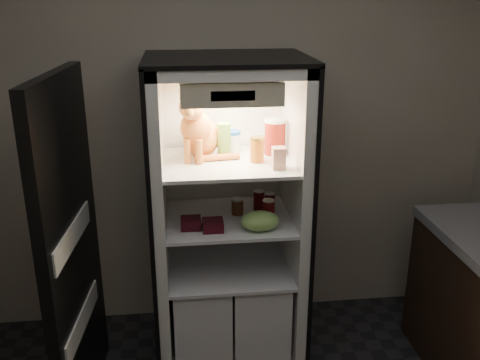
{
  "coord_description": "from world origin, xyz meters",
  "views": [
    {
      "loc": [
        -0.27,
        -1.58,
        2.22
      ],
      "look_at": [
        0.07,
        1.32,
        1.17
      ],
      "focal_mm": 40.0,
      "sensor_mm": 36.0,
      "label": 1
    }
  ],
  "objects_px": {
    "refrigerator": "(228,235)",
    "soda_can_a": "(259,200)",
    "tabby_cat": "(199,131)",
    "grape_bag": "(260,221)",
    "cream_carton": "(279,158)",
    "soda_can_b": "(270,202)",
    "salsa_jar": "(257,149)",
    "soda_can_c": "(268,211)",
    "condiment_jar": "(237,206)",
    "berry_box_right": "(213,225)",
    "mayo_tub": "(233,142)",
    "parmesan_shaker": "(224,140)",
    "berry_box_left": "(191,223)",
    "pepper_jar": "(275,137)"
  },
  "relations": [
    {
      "from": "tabby_cat",
      "to": "mayo_tub",
      "type": "distance_m",
      "value": 0.24
    },
    {
      "from": "refrigerator",
      "to": "salsa_jar",
      "type": "bearing_deg",
      "value": -30.63
    },
    {
      "from": "condiment_jar",
      "to": "berry_box_right",
      "type": "relative_size",
      "value": 0.87
    },
    {
      "from": "refrigerator",
      "to": "grape_bag",
      "type": "bearing_deg",
      "value": -58.4
    },
    {
      "from": "tabby_cat",
      "to": "grape_bag",
      "type": "height_order",
      "value": "tabby_cat"
    },
    {
      "from": "mayo_tub",
      "to": "berry_box_right",
      "type": "bearing_deg",
      "value": -113.82
    },
    {
      "from": "pepper_jar",
      "to": "berry_box_right",
      "type": "distance_m",
      "value": 0.64
    },
    {
      "from": "soda_can_c",
      "to": "pepper_jar",
      "type": "bearing_deg",
      "value": 71.33
    },
    {
      "from": "soda_can_a",
      "to": "soda_can_c",
      "type": "xyz_separation_m",
      "value": [
        0.03,
        -0.18,
        0.0
      ]
    },
    {
      "from": "grape_bag",
      "to": "refrigerator",
      "type": "bearing_deg",
      "value": 121.6
    },
    {
      "from": "parmesan_shaker",
      "to": "condiment_jar",
      "type": "distance_m",
      "value": 0.41
    },
    {
      "from": "cream_carton",
      "to": "soda_can_b",
      "type": "height_order",
      "value": "cream_carton"
    },
    {
      "from": "tabby_cat",
      "to": "pepper_jar",
      "type": "height_order",
      "value": "tabby_cat"
    },
    {
      "from": "pepper_jar",
      "to": "salsa_jar",
      "type": "bearing_deg",
      "value": -132.29
    },
    {
      "from": "condiment_jar",
      "to": "grape_bag",
      "type": "xyz_separation_m",
      "value": [
        0.1,
        -0.24,
        0.0
      ]
    },
    {
      "from": "refrigerator",
      "to": "cream_carton",
      "type": "height_order",
      "value": "refrigerator"
    },
    {
      "from": "soda_can_b",
      "to": "mayo_tub",
      "type": "bearing_deg",
      "value": 155.18
    },
    {
      "from": "refrigerator",
      "to": "tabby_cat",
      "type": "relative_size",
      "value": 4.38
    },
    {
      "from": "soda_can_a",
      "to": "berry_box_right",
      "type": "xyz_separation_m",
      "value": [
        -0.3,
        -0.27,
        -0.03
      ]
    },
    {
      "from": "tabby_cat",
      "to": "condiment_jar",
      "type": "bearing_deg",
      "value": 6.65
    },
    {
      "from": "salsa_jar",
      "to": "grape_bag",
      "type": "distance_m",
      "value": 0.4
    },
    {
      "from": "pepper_jar",
      "to": "berry_box_left",
      "type": "height_order",
      "value": "pepper_jar"
    },
    {
      "from": "salsa_jar",
      "to": "parmesan_shaker",
      "type": "bearing_deg",
      "value": 150.27
    },
    {
      "from": "soda_can_c",
      "to": "berry_box_left",
      "type": "xyz_separation_m",
      "value": [
        -0.45,
        -0.04,
        -0.04
      ]
    },
    {
      "from": "soda_can_c",
      "to": "berry_box_right",
      "type": "relative_size",
      "value": 1.12
    },
    {
      "from": "tabby_cat",
      "to": "soda_can_b",
      "type": "bearing_deg",
      "value": 15.51
    },
    {
      "from": "condiment_jar",
      "to": "cream_carton",
      "type": "bearing_deg",
      "value": -46.09
    },
    {
      "from": "mayo_tub",
      "to": "soda_can_a",
      "type": "relative_size",
      "value": 1.08
    },
    {
      "from": "mayo_tub",
      "to": "soda_can_b",
      "type": "distance_m",
      "value": 0.43
    },
    {
      "from": "soda_can_c",
      "to": "condiment_jar",
      "type": "xyz_separation_m",
      "value": [
        -0.17,
        0.12,
        -0.01
      ]
    },
    {
      "from": "refrigerator",
      "to": "pepper_jar",
      "type": "distance_m",
      "value": 0.67
    },
    {
      "from": "soda_can_c",
      "to": "berry_box_right",
      "type": "height_order",
      "value": "soda_can_c"
    },
    {
      "from": "refrigerator",
      "to": "soda_can_c",
      "type": "xyz_separation_m",
      "value": [
        0.23,
        -0.15,
        0.21
      ]
    },
    {
      "from": "refrigerator",
      "to": "cream_carton",
      "type": "relative_size",
      "value": 15.73
    },
    {
      "from": "pepper_jar",
      "to": "grape_bag",
      "type": "xyz_separation_m",
      "value": [
        -0.13,
        -0.3,
        -0.4
      ]
    },
    {
      "from": "parmesan_shaker",
      "to": "condiment_jar",
      "type": "xyz_separation_m",
      "value": [
        0.07,
        -0.03,
        -0.4
      ]
    },
    {
      "from": "refrigerator",
      "to": "soda_can_c",
      "type": "relative_size",
      "value": 14.42
    },
    {
      "from": "mayo_tub",
      "to": "soda_can_c",
      "type": "relative_size",
      "value": 1.01
    },
    {
      "from": "refrigerator",
      "to": "salsa_jar",
      "type": "xyz_separation_m",
      "value": [
        0.16,
        -0.1,
        0.57
      ]
    },
    {
      "from": "mayo_tub",
      "to": "grape_bag",
      "type": "relative_size",
      "value": 0.61
    },
    {
      "from": "berry_box_left",
      "to": "mayo_tub",
      "type": "bearing_deg",
      "value": 47.33
    },
    {
      "from": "salsa_jar",
      "to": "soda_can_c",
      "type": "xyz_separation_m",
      "value": [
        0.06,
        -0.05,
        -0.36
      ]
    },
    {
      "from": "pepper_jar",
      "to": "berry_box_left",
      "type": "relative_size",
      "value": 1.85
    },
    {
      "from": "tabby_cat",
      "to": "salsa_jar",
      "type": "xyz_separation_m",
      "value": [
        0.32,
        -0.12,
        -0.09
      ]
    },
    {
      "from": "soda_can_a",
      "to": "condiment_jar",
      "type": "bearing_deg",
      "value": -158.3
    },
    {
      "from": "mayo_tub",
      "to": "berry_box_right",
      "type": "distance_m",
      "value": 0.53
    },
    {
      "from": "mayo_tub",
      "to": "soda_can_a",
      "type": "distance_m",
      "value": 0.39
    },
    {
      "from": "berry_box_right",
      "to": "soda_can_a",
      "type": "bearing_deg",
      "value": 41.38
    },
    {
      "from": "salsa_jar",
      "to": "cream_carton",
      "type": "relative_size",
      "value": 1.21
    },
    {
      "from": "refrigerator",
      "to": "soda_can_a",
      "type": "bearing_deg",
      "value": 9.61
    }
  ]
}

